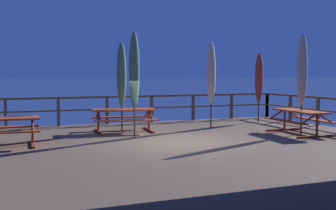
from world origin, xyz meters
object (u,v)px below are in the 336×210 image
(picnic_table_mid_centre, at_px, (1,125))
(picnic_table_mid_left, at_px, (300,117))
(picnic_table_front_left, at_px, (124,115))
(patio_umbrella_short_front, at_px, (302,71))
(patio_umbrella_tall_front, at_px, (259,78))
(patio_umbrella_tall_back_left, at_px, (211,74))
(patio_umbrella_short_mid, at_px, (122,75))
(patio_umbrella_tall_mid_right, at_px, (134,71))

(picnic_table_mid_centre, height_order, picnic_table_mid_left, same)
(picnic_table_front_left, relative_size, patio_umbrella_short_front, 0.68)
(patio_umbrella_tall_front, relative_size, patio_umbrella_tall_back_left, 0.91)
(patio_umbrella_short_mid, xyz_separation_m, patio_umbrella_tall_mid_right, (-0.03, -1.58, 0.13))
(patio_umbrella_tall_front, relative_size, patio_umbrella_short_front, 0.87)
(picnic_table_mid_left, xyz_separation_m, patio_umbrella_tall_mid_right, (-5.25, 1.04, 1.47))
(picnic_table_front_left, bearing_deg, patio_umbrella_short_front, -26.62)
(picnic_table_front_left, relative_size, picnic_table_mid_left, 1.04)
(picnic_table_mid_left, height_order, patio_umbrella_tall_mid_right, patio_umbrella_tall_mid_right)
(picnic_table_mid_centre, xyz_separation_m, patio_umbrella_tall_back_left, (6.98, 1.38, 1.38))
(patio_umbrella_short_mid, bearing_deg, patio_umbrella_short_front, -26.95)
(patio_umbrella_short_mid, relative_size, patio_umbrella_tall_mid_right, 0.94)
(picnic_table_mid_centre, bearing_deg, patio_umbrella_short_mid, 23.42)
(patio_umbrella_short_mid, distance_m, patio_umbrella_tall_back_left, 3.23)
(picnic_table_front_left, xyz_separation_m, picnic_table_mid_left, (5.17, -2.56, -0.00))
(picnic_table_front_left, height_order, patio_umbrella_tall_front, patio_umbrella_tall_front)
(picnic_table_mid_centre, xyz_separation_m, patio_umbrella_tall_front, (9.65, 2.40, 1.21))
(patio_umbrella_short_mid, distance_m, patio_umbrella_tall_front, 5.95)
(picnic_table_mid_centre, bearing_deg, picnic_table_front_left, 22.29)
(picnic_table_mid_centre, distance_m, patio_umbrella_tall_back_left, 7.25)
(picnic_table_front_left, height_order, picnic_table_mid_left, same)
(picnic_table_mid_centre, distance_m, patio_umbrella_short_mid, 4.31)
(picnic_table_front_left, bearing_deg, patio_umbrella_tall_back_left, -3.28)
(patio_umbrella_tall_mid_right, bearing_deg, patio_umbrella_tall_front, 21.64)
(picnic_table_front_left, bearing_deg, picnic_table_mid_left, -26.31)
(patio_umbrella_short_mid, relative_size, patio_umbrella_tall_back_left, 0.98)
(patio_umbrella_tall_mid_right, relative_size, patio_umbrella_tall_back_left, 1.05)
(patio_umbrella_short_front, distance_m, patio_umbrella_tall_mid_right, 5.38)
(patio_umbrella_tall_front, xyz_separation_m, patio_umbrella_short_front, (-0.66, -3.44, 0.27))
(picnic_table_front_left, height_order, picnic_table_mid_centre, same)
(picnic_table_mid_centre, bearing_deg, picnic_table_mid_left, -6.31)
(picnic_table_front_left, xyz_separation_m, patio_umbrella_tall_mid_right, (-0.08, -1.51, 1.47))
(patio_umbrella_short_mid, bearing_deg, patio_umbrella_tall_back_left, -4.37)
(picnic_table_mid_centre, height_order, patio_umbrella_short_front, patio_umbrella_short_front)
(patio_umbrella_tall_front, bearing_deg, patio_umbrella_tall_mid_right, -158.36)
(picnic_table_front_left, xyz_separation_m, patio_umbrella_short_mid, (-0.05, 0.06, 1.34))
(patio_umbrella_short_mid, xyz_separation_m, patio_umbrella_tall_back_left, (3.22, -0.25, 0.04))
(patio_umbrella_short_front, bearing_deg, patio_umbrella_tall_front, 79.13)
(patio_umbrella_tall_back_left, bearing_deg, patio_umbrella_tall_front, 20.86)
(patio_umbrella_tall_mid_right, bearing_deg, picnic_table_mid_centre, -179.22)
(picnic_table_mid_centre, height_order, patio_umbrella_tall_back_left, patio_umbrella_tall_back_left)
(picnic_table_front_left, xyz_separation_m, patio_umbrella_tall_back_left, (3.17, -0.18, 1.38))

